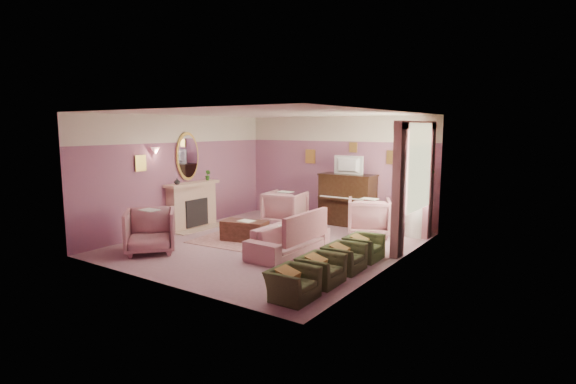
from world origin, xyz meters
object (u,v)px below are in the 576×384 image
Objects in this scene: coffee_table at (245,231)px; sofa at (289,234)px; floral_armchair_right at (369,215)px; olive_chair_a at (293,279)px; olive_chair_c at (344,253)px; olive_chair_d at (364,243)px; television at (347,164)px; side_table at (417,221)px; piano at (347,200)px; floral_armchair_left at (285,207)px; olive_chair_b at (321,265)px; floral_armchair_front at (150,229)px.

sofa is at bearing -12.28° from coffee_table.
floral_armchair_right is 4.33m from olive_chair_a.
olive_chair_c is 0.82m from olive_chair_d.
television is 2.27m from side_table.
piano is 1.43× the size of floral_armchair_left.
television is 4.66m from olive_chair_b.
sofa is 2.78× the size of olive_chair_d.
olive_chair_b is (0.00, 0.82, 0.00)m from olive_chair_a.
olive_chair_b is (1.65, -4.16, -1.29)m from television.
floral_armchair_front is at bearing -114.83° from piano.
olive_chair_a is at bearing -7.08° from floral_armchair_front.
sofa reaches higher than olive_chair_d.
side_table reaches higher than olive_chair_b.
olive_chair_c is (1.65, -3.39, -0.34)m from piano.
coffee_table is at bearing -139.99° from side_table.
television reaches higher than olive_chair_b.
coffee_table is at bearing -176.35° from olive_chair_d.
coffee_table is 2.90m from floral_armchair_right.
coffee_table is 3.17m from olive_chair_b.
piano is 3.08m from sofa.
olive_chair_b is (1.41, -1.16, -0.09)m from sofa.
sofa reaches higher than coffee_table.
floral_armchair_left is at bearing 140.30° from olive_chair_c.
television is at bearing 142.80° from floral_armchair_right.
television is 0.81× the size of floral_armchair_front.
floral_armchair_front is 5.93m from side_table.
floral_armchair_right is 2.72m from olive_chair_c.
olive_chair_d is at bearing -56.75° from television.
floral_armchair_front is at bearing -162.71° from olive_chair_c.
olive_chair_b is (3.77, 0.35, -0.18)m from floral_armchair_front.
floral_armchair_left is at bearing -144.58° from piano.
sofa is at bearing 166.59° from olive_chair_c.
floral_armchair_right is (0.95, -0.77, -0.16)m from piano.
floral_armchair_front reaches higher than olive_chair_b.
olive_chair_d is at bearing -28.97° from floral_armchair_left.
coffee_table is 1.02× the size of floral_armchair_front.
sofa reaches higher than olive_chair_c.
television reaches higher than coffee_table.
floral_armchair_front is 3.80m from olive_chair_a.
olive_chair_a is (1.65, -4.98, -1.29)m from television.
floral_armchair_right reaches higher than olive_chair_c.
side_table is at bearing 60.16° from sofa.
floral_armchair_front is at bearing -174.66° from olive_chair_b.
piano is 3.01m from coffee_table.
television is at bearing 64.93° from floral_armchair_front.
television is 5.11m from floral_armchair_front.
floral_armchair_right is at bearing 111.39° from olive_chair_d.
sofa is 1.49m from olive_chair_d.
floral_armchair_right is (2.26, 0.16, 0.00)m from floral_armchair_left.
television reaches higher than olive_chair_c.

